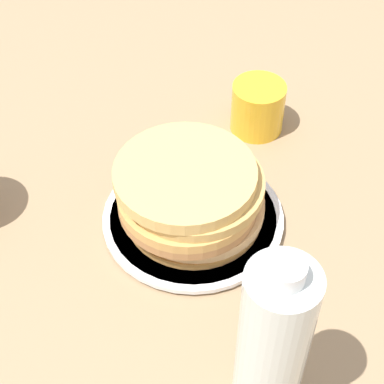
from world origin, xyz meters
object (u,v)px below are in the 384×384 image
(pancake_stack, at_px, (191,194))
(water_bottle_near, at_px, (272,347))
(juice_glass, at_px, (258,107))
(plate, at_px, (192,217))

(pancake_stack, distance_m, water_bottle_near, 0.26)
(water_bottle_near, bearing_deg, juice_glass, -127.21)
(plate, distance_m, water_bottle_near, 0.28)
(pancake_stack, bearing_deg, plate, -138.84)
(juice_glass, distance_m, water_bottle_near, 0.44)
(plate, height_order, juice_glass, juice_glass)
(pancake_stack, height_order, juice_glass, pancake_stack)
(water_bottle_near, bearing_deg, plate, -107.79)
(plate, height_order, water_bottle_near, water_bottle_near)
(pancake_stack, bearing_deg, water_bottle_near, 72.50)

